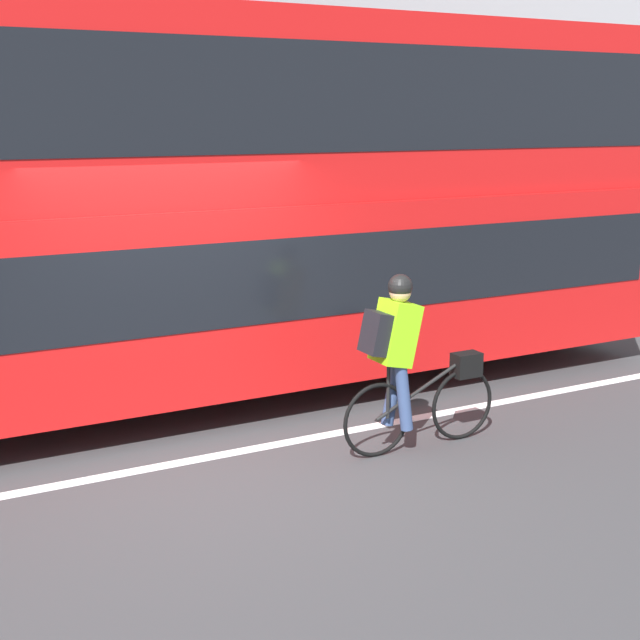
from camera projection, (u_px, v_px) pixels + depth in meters
name	position (u px, v px, depth m)	size (l,w,h in m)	color
ground_plane	(204.00, 466.00, 7.56)	(80.00, 80.00, 0.00)	#38383A
road_center_line	(197.00, 459.00, 7.69)	(50.00, 0.14, 0.01)	silver
sidewalk_curb	(57.00, 322.00, 12.48)	(60.00, 2.49, 0.15)	#A8A399
building_facade	(21.00, 80.00, 12.93)	(60.00, 0.30, 6.78)	#9E9EA3
bus	(187.00, 192.00, 8.97)	(10.55, 2.61, 3.86)	black
cyclist_on_bike	(406.00, 357.00, 7.71)	(1.58, 0.32, 1.60)	black
trash_bin	(300.00, 263.00, 13.98)	(0.45, 0.45, 0.97)	#194C23
street_sign_post	(358.00, 198.00, 14.23)	(0.36, 0.09, 2.61)	#59595B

